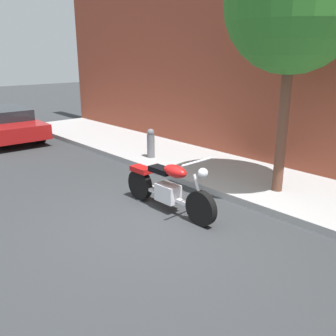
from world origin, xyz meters
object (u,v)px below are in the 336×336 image
motorcycle (168,188)px  fire_hydrant (151,146)px  parked_car_red (2,123)px  street_tree (294,4)px

motorcycle → fire_hydrant: motorcycle is taller
motorcycle → parked_car_red: motorcycle is taller
motorcycle → fire_hydrant: bearing=146.1°
parked_car_red → fire_hydrant: (5.47, 1.92, -0.10)m
motorcycle → street_tree: 3.91m
parked_car_red → fire_hydrant: size_ratio=4.51×
motorcycle → fire_hydrant: (-2.66, 1.79, 0.01)m
fire_hydrant → parked_car_red: bearing=-160.6°
parked_car_red → street_tree: (9.07, 2.23, 3.05)m
motorcycle → fire_hydrant: size_ratio=2.46×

